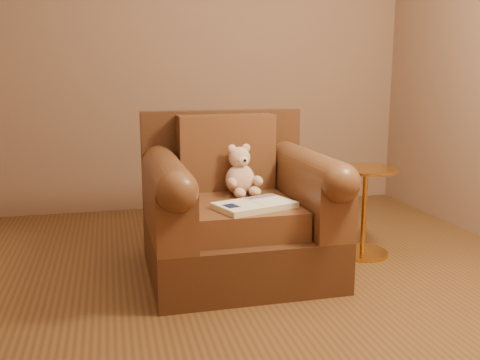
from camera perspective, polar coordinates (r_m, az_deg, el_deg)
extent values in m
plane|color=brown|center=(2.92, -0.89, -12.25)|extent=(4.00, 4.00, 0.00)
cube|color=#836451|center=(4.65, -6.64, 13.52)|extent=(4.00, 0.02, 2.70)
cube|color=#442716|center=(3.19, -0.22, -7.32)|extent=(1.04, 0.99, 0.29)
cube|color=#442716|center=(3.50, -1.95, 2.20)|extent=(1.04, 0.11, 0.64)
cube|color=brown|center=(3.08, 0.00, -3.69)|extent=(0.60, 0.73, 0.16)
cube|color=brown|center=(3.36, -1.48, 2.98)|extent=(0.60, 0.17, 0.47)
cube|color=brown|center=(2.99, -7.74, -2.52)|extent=(0.21, 0.88, 0.33)
cube|color=brown|center=(3.18, 7.26, -1.66)|extent=(0.21, 0.88, 0.33)
cylinder|color=brown|center=(2.95, -7.82, 0.60)|extent=(0.21, 0.88, 0.21)
cylinder|color=brown|center=(3.15, 7.34, 1.28)|extent=(0.21, 0.88, 0.21)
ellipsoid|color=beige|center=(3.24, 0.02, 0.05)|extent=(0.18, 0.16, 0.19)
sphere|color=beige|center=(3.23, -0.06, 2.40)|extent=(0.13, 0.13, 0.13)
ellipsoid|color=beige|center=(3.21, -0.86, 3.34)|extent=(0.05, 0.03, 0.05)
ellipsoid|color=beige|center=(3.24, 0.65, 3.42)|extent=(0.05, 0.03, 0.05)
ellipsoid|color=beige|center=(3.17, 0.38, 2.03)|extent=(0.06, 0.04, 0.05)
sphere|color=black|center=(3.15, 0.52, 2.09)|extent=(0.02, 0.02, 0.02)
ellipsoid|color=beige|center=(3.14, -0.85, -0.31)|extent=(0.06, 0.12, 0.06)
ellipsoid|color=beige|center=(3.21, 1.90, -0.08)|extent=(0.06, 0.12, 0.06)
ellipsoid|color=beige|center=(3.14, -0.03, -1.39)|extent=(0.07, 0.12, 0.06)
ellipsoid|color=beige|center=(3.17, 1.59, -1.24)|extent=(0.07, 0.12, 0.06)
cube|color=beige|center=(2.91, 1.58, -2.73)|extent=(0.48, 0.37, 0.03)
cube|color=white|center=(2.85, -0.16, -2.69)|extent=(0.27, 0.30, 0.00)
cube|color=white|center=(2.96, 3.26, -2.16)|extent=(0.27, 0.30, 0.00)
cube|color=beige|center=(2.90, 1.58, -2.40)|extent=(0.09, 0.24, 0.00)
cube|color=#0F1638|center=(2.82, -0.97, -2.77)|extent=(0.09, 0.11, 0.00)
cube|color=slate|center=(3.03, 2.28, -1.79)|extent=(0.20, 0.11, 0.00)
cylinder|color=gold|center=(3.62, 12.89, -7.57)|extent=(0.33, 0.33, 0.02)
cylinder|color=gold|center=(3.54, 13.09, -3.33)|extent=(0.03, 0.03, 0.54)
cylinder|color=gold|center=(3.48, 13.29, 1.12)|extent=(0.41, 0.41, 0.02)
cylinder|color=gold|center=(3.48, 13.28, 0.91)|extent=(0.03, 0.03, 0.02)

